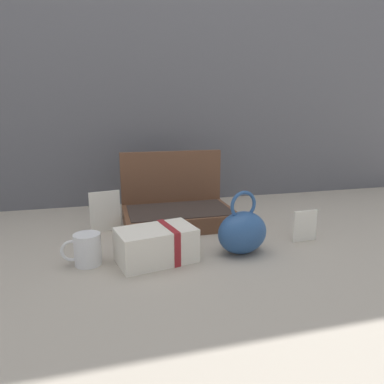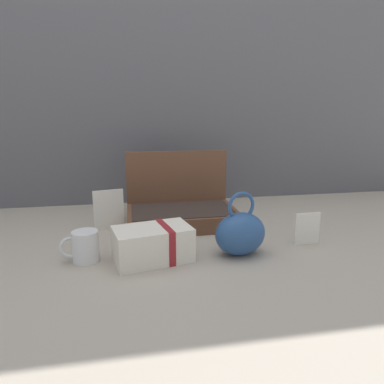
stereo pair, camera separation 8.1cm
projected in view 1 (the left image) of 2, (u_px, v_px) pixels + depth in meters
name	position (u px, v px, depth m)	size (l,w,h in m)	color
ground_plane	(192.00, 239.00, 1.22)	(6.00, 6.00, 0.00)	#9E9384
back_wall	(161.00, 56.00, 1.60)	(3.20, 0.06, 1.40)	#56565B
open_suitcase	(177.00, 207.00, 1.39)	(0.43, 0.29, 0.28)	brown
teal_pouch_handbag	(242.00, 232.00, 1.08)	(0.18, 0.14, 0.20)	#284C7F
cream_toiletry_bag	(157.00, 245.00, 1.03)	(0.25, 0.18, 0.11)	silver
coffee_mug	(87.00, 249.00, 1.00)	(0.12, 0.08, 0.09)	silver
info_card_left	(305.00, 226.00, 1.18)	(0.09, 0.01, 0.11)	silver
poster_card_right	(105.00, 211.00, 1.28)	(0.11, 0.01, 0.15)	silver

